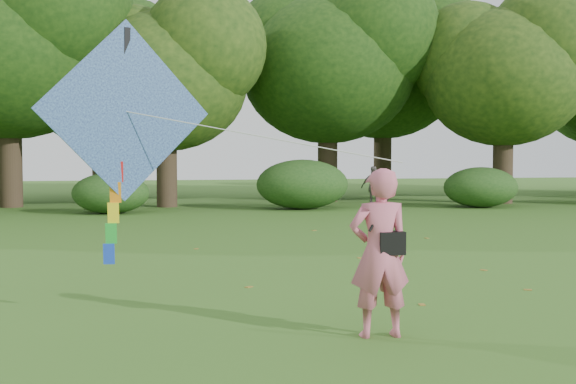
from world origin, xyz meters
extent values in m
plane|color=#265114|center=(0.00, 0.00, 0.00)|extent=(100.00, 100.00, 0.00)
imported|color=#CA5F77|center=(-0.10, -0.95, 0.96)|extent=(0.71, 0.47, 1.91)
imported|color=#675F5C|center=(5.70, 17.60, 0.81)|extent=(1.01, 0.86, 1.62)
cube|color=black|center=(0.02, -0.98, 1.07)|extent=(0.30, 0.20, 0.26)
cylinder|color=black|center=(-0.10, -0.99, 1.44)|extent=(0.33, 0.14, 0.47)
cube|color=#235599|center=(-2.94, 0.60, 2.61)|extent=(2.14, 0.84, 2.27)
cube|color=black|center=(-2.94, 0.63, 2.61)|extent=(0.16, 0.24, 2.07)
cylinder|color=white|center=(-1.39, -0.20, 2.29)|extent=(3.10, 1.61, 0.64)
cube|color=red|center=(-3.04, 0.62, 1.85)|extent=(0.14, 0.06, 0.26)
cube|color=orange|center=(-3.07, 0.62, 1.59)|extent=(0.14, 0.06, 0.26)
cube|color=yellow|center=(-3.10, 0.62, 1.33)|extent=(0.14, 0.06, 0.26)
cube|color=green|center=(-3.13, 0.62, 1.07)|extent=(0.14, 0.06, 0.26)
cube|color=blue|center=(-3.16, 0.62, 0.81)|extent=(0.14, 0.06, 0.26)
cylinder|color=#3A2D1E|center=(-8.00, 21.00, 1.92)|extent=(0.88, 0.88, 3.85)
ellipsoid|color=#1E3F11|center=(-8.00, 21.00, 6.05)|extent=(8.00, 8.00, 6.80)
cylinder|color=#3A2D1E|center=(-2.00, 20.00, 1.57)|extent=(0.80, 0.80, 3.15)
ellipsoid|color=#1E3F11|center=(-2.00, 20.00, 4.91)|extent=(6.40, 6.40, 5.44)
cylinder|color=#3A2D1E|center=(5.00, 22.00, 1.84)|extent=(0.86, 0.86, 3.67)
ellipsoid|color=#1E3F11|center=(5.00, 22.00, 5.76)|extent=(7.60, 7.60, 6.46)
cylinder|color=#3A2D1E|center=(12.00, 19.50, 1.72)|extent=(0.83, 0.83, 3.43)
ellipsoid|color=#1E3F11|center=(12.00, 19.50, 5.30)|extent=(6.80, 6.80, 5.78)
cylinder|color=#3A2D1E|center=(-5.00, 27.50, 1.75)|extent=(0.84, 0.84, 3.50)
ellipsoid|color=#1E3F11|center=(-5.00, 27.50, 5.43)|extent=(7.00, 7.00, 5.95)
cylinder|color=#3A2D1E|center=(9.00, 26.50, 2.01)|extent=(0.90, 0.90, 4.02)
ellipsoid|color=#1E3F11|center=(9.00, 26.50, 6.17)|extent=(7.80, 7.80, 6.63)
ellipsoid|color=#264919|center=(-4.00, 17.10, 0.71)|extent=(2.66, 2.09, 1.42)
ellipsoid|color=#264919|center=(3.00, 17.90, 0.94)|extent=(3.50, 2.75, 1.88)
ellipsoid|color=#264919|center=(10.00, 17.40, 0.79)|extent=(2.94, 2.31, 1.58)
cube|color=olive|center=(4.05, 8.03, 0.00)|extent=(0.10, 0.13, 0.01)
cube|color=olive|center=(1.45, 5.06, 0.00)|extent=(0.08, 0.12, 0.01)
cube|color=olive|center=(3.20, 3.18, 0.00)|extent=(0.13, 0.14, 0.01)
cube|color=olive|center=(3.01, 1.32, 0.00)|extent=(0.14, 0.13, 0.01)
cube|color=olive|center=(2.54, 7.74, 0.00)|extent=(0.13, 0.10, 0.01)
cube|color=olive|center=(1.72, 10.31, 0.00)|extent=(0.14, 0.12, 0.01)
cube|color=olive|center=(-1.66, 7.07, 0.00)|extent=(0.12, 0.14, 0.01)
cube|color=olive|center=(1.02, 0.59, 0.00)|extent=(0.10, 0.13, 0.01)
cube|color=olive|center=(-1.14, 2.34, 0.00)|extent=(0.14, 0.14, 0.01)
camera|label=1|loc=(-2.63, -8.71, 2.07)|focal=45.00mm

